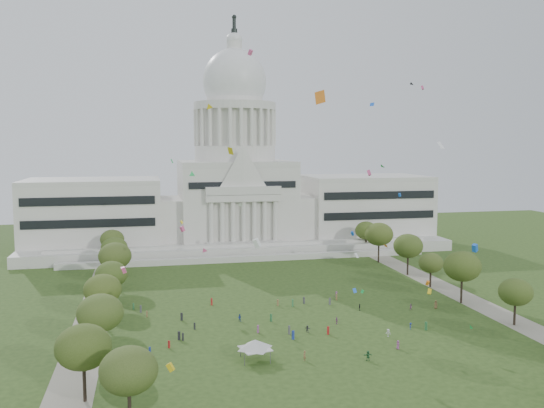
# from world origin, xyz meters

# --- Properties ---
(ground) EXTENTS (400.00, 400.00, 0.00)m
(ground) POSITION_xyz_m (0.00, 0.00, 0.00)
(ground) COLOR #2C4618
(ground) RESTS_ON ground
(capitol) EXTENTS (160.00, 64.50, 91.30)m
(capitol) POSITION_xyz_m (0.00, 113.59, 22.30)
(capitol) COLOR beige
(capitol) RESTS_ON ground
(path_left) EXTENTS (8.00, 160.00, 0.04)m
(path_left) POSITION_xyz_m (-48.00, 30.00, 0.02)
(path_left) COLOR gray
(path_left) RESTS_ON ground
(path_right) EXTENTS (8.00, 160.00, 0.04)m
(path_right) POSITION_xyz_m (48.00, 30.00, 0.02)
(path_right) COLOR gray
(path_right) RESTS_ON ground
(row_tree_l_0) EXTENTS (8.85, 8.85, 12.59)m
(row_tree_l_0) POSITION_xyz_m (-45.26, -21.68, 8.95)
(row_tree_l_0) COLOR black
(row_tree_l_0) RESTS_ON ground
(row_tree_l_1) EXTENTS (8.86, 8.86, 12.59)m
(row_tree_l_1) POSITION_xyz_m (-44.07, -2.96, 8.95)
(row_tree_l_1) COLOR black
(row_tree_l_1) RESTS_ON ground
(row_tree_r_1) EXTENTS (7.58, 7.58, 10.78)m
(row_tree_r_1) POSITION_xyz_m (46.22, -1.75, 7.66)
(row_tree_r_1) COLOR black
(row_tree_r_1) RESTS_ON ground
(row_tree_l_2) EXTENTS (8.42, 8.42, 11.97)m
(row_tree_l_2) POSITION_xyz_m (-45.04, 17.30, 8.51)
(row_tree_l_2) COLOR black
(row_tree_l_2) RESTS_ON ground
(row_tree_r_2) EXTENTS (9.55, 9.55, 13.58)m
(row_tree_r_2) POSITION_xyz_m (44.17, 17.44, 9.66)
(row_tree_r_2) COLOR black
(row_tree_r_2) RESTS_ON ground
(row_tree_l_3) EXTENTS (8.12, 8.12, 11.55)m
(row_tree_l_3) POSITION_xyz_m (-44.09, 33.92, 8.21)
(row_tree_l_3) COLOR black
(row_tree_l_3) RESTS_ON ground
(row_tree_r_3) EXTENTS (7.01, 7.01, 9.98)m
(row_tree_r_3) POSITION_xyz_m (44.40, 34.48, 7.08)
(row_tree_r_3) COLOR black
(row_tree_r_3) RESTS_ON ground
(row_tree_l_4) EXTENTS (9.29, 9.29, 13.21)m
(row_tree_l_4) POSITION_xyz_m (-44.08, 52.42, 9.39)
(row_tree_l_4) COLOR black
(row_tree_l_4) RESTS_ON ground
(row_tree_r_4) EXTENTS (9.19, 9.19, 13.06)m
(row_tree_r_4) POSITION_xyz_m (44.76, 50.04, 9.29)
(row_tree_r_4) COLOR black
(row_tree_r_4) RESTS_ON ground
(row_tree_l_5) EXTENTS (8.33, 8.33, 11.85)m
(row_tree_l_5) POSITION_xyz_m (-45.22, 71.01, 8.42)
(row_tree_l_5) COLOR black
(row_tree_l_5) RESTS_ON ground
(row_tree_r_5) EXTENTS (9.82, 9.82, 13.96)m
(row_tree_r_5) POSITION_xyz_m (43.49, 70.19, 9.93)
(row_tree_r_5) COLOR black
(row_tree_r_5) RESTS_ON ground
(row_tree_l_6) EXTENTS (8.19, 8.19, 11.64)m
(row_tree_l_6) POSITION_xyz_m (-46.87, 89.14, 8.27)
(row_tree_l_6) COLOR black
(row_tree_l_6) RESTS_ON ground
(row_tree_r_6) EXTENTS (8.42, 8.42, 11.97)m
(row_tree_r_6) POSITION_xyz_m (45.96, 88.13, 8.51)
(row_tree_r_6) COLOR black
(row_tree_r_6) RESTS_ON ground
(near_tree_0) EXTENTS (8.47, 8.47, 12.04)m
(near_tree_0) POSITION_xyz_m (-38.00, -32.00, 8.56)
(near_tree_0) COLOR black
(near_tree_0) RESTS_ON ground
(event_tent) EXTENTS (8.80, 8.80, 4.10)m
(event_tent) POSITION_xyz_m (-15.38, -10.11, 3.18)
(event_tent) COLOR #4C4C4C
(event_tent) RESTS_ON ground
(person_0) EXTENTS (1.17, 1.01, 2.02)m
(person_0) POSITION_xyz_m (35.30, 14.28, 1.01)
(person_0) COLOR olive
(person_0) RESTS_ON ground
(person_2) EXTENTS (0.84, 0.64, 1.52)m
(person_2) POSITION_xyz_m (28.64, 14.33, 0.76)
(person_2) COLOR #994C8C
(person_2) RESTS_ON ground
(person_3) EXTENTS (1.16, 1.21, 1.71)m
(person_3) POSITION_xyz_m (14.86, -3.13, 0.86)
(person_3) COLOR silver
(person_3) RESTS_ON ground
(person_4) EXTENTS (0.61, 1.00, 1.63)m
(person_4) POSITION_xyz_m (6.96, 7.63, 0.81)
(person_4) COLOR #994C8C
(person_4) RESTS_ON ground
(person_5) EXTENTS (1.53, 1.33, 1.58)m
(person_5) POSITION_xyz_m (-1.21, 3.39, 0.79)
(person_5) COLOR #4C4C51
(person_5) RESTS_ON ground
(person_6) EXTENTS (0.68, 0.95, 1.82)m
(person_6) POSITION_xyz_m (13.71, -10.49, 0.91)
(person_6) COLOR #994C8C
(person_6) RESTS_ON ground
(person_7) EXTENTS (0.88, 0.87, 1.97)m
(person_7) POSITION_xyz_m (-6.27, -12.42, 0.98)
(person_7) COLOR olive
(person_7) RESTS_ON ground
(person_8) EXTENTS (0.97, 0.78, 1.72)m
(person_8) POSITION_xyz_m (-14.44, 14.34, 0.86)
(person_8) COLOR navy
(person_8) RESTS_ON ground
(person_9) EXTENTS (0.78, 1.08, 1.50)m
(person_9) POSITION_xyz_m (21.76, 0.41, 0.75)
(person_9) COLOR navy
(person_9) RESTS_ON ground
(person_10) EXTENTS (0.88, 1.09, 1.64)m
(person_10) POSITION_xyz_m (16.03, 16.76, 0.82)
(person_10) COLOR #26262B
(person_10) RESTS_ON ground
(person_11) EXTENTS (1.85, 0.84, 1.95)m
(person_11) POSITION_xyz_m (5.53, -15.01, 0.97)
(person_11) COLOR #33723F
(person_11) RESTS_ON ground
(distant_crowd) EXTENTS (64.05, 33.84, 1.91)m
(distant_crowd) POSITION_xyz_m (-10.91, 13.83, 0.88)
(distant_crowd) COLOR navy
(distant_crowd) RESTS_ON ground
(kite_swarm) EXTENTS (76.45, 95.16, 55.05)m
(kite_swarm) POSITION_xyz_m (4.09, 6.39, 25.12)
(kite_swarm) COLOR blue
(kite_swarm) RESTS_ON ground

